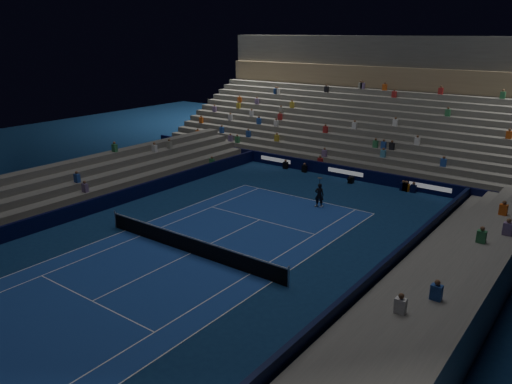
{
  "coord_description": "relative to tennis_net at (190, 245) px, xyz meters",
  "views": [
    {
      "loc": [
        17.92,
        -18.04,
        11.64
      ],
      "look_at": [
        0.0,
        6.0,
        2.0
      ],
      "focal_mm": 35.18,
      "sensor_mm": 36.0,
      "label": 1
    }
  ],
  "objects": [
    {
      "name": "tennis_player",
      "position": [
        1.8,
        10.9,
        0.35
      ],
      "size": [
        0.74,
        0.63,
        1.71
      ],
      "primitive_type": "imported",
      "rotation": [
        0.0,
        0.0,
        3.57
      ],
      "color": "black",
      "rests_on": "ground"
    },
    {
      "name": "court_surface",
      "position": [
        0.0,
        0.0,
        -0.5
      ],
      "size": [
        10.97,
        23.77,
        0.01
      ],
      "primitive_type": "cube",
      "color": "navy",
      "rests_on": "ground"
    },
    {
      "name": "sponsor_barrier_east",
      "position": [
        9.7,
        0.0,
        -0.0
      ],
      "size": [
        0.25,
        37.0,
        1.0
      ],
      "primitive_type": "cube",
      "color": "black",
      "rests_on": "ground"
    },
    {
      "name": "sponsor_barrier_far",
      "position": [
        0.0,
        18.5,
        -0.0
      ],
      "size": [
        44.0,
        0.25,
        1.0
      ],
      "primitive_type": "cube",
      "color": "black",
      "rests_on": "ground"
    },
    {
      "name": "tennis_net",
      "position": [
        0.0,
        0.0,
        0.0
      ],
      "size": [
        12.9,
        0.1,
        1.1
      ],
      "color": "#B2B2B7",
      "rests_on": "ground"
    },
    {
      "name": "ground",
      "position": [
        0.0,
        0.0,
        -0.5
      ],
      "size": [
        90.0,
        90.0,
        0.0
      ],
      "primitive_type": "plane",
      "color": "navy",
      "rests_on": "ground"
    },
    {
      "name": "broadcast_camera",
      "position": [
        0.97,
        17.45,
        -0.23
      ],
      "size": [
        0.42,
        0.85,
        0.52
      ],
      "color": "black",
      "rests_on": "ground"
    },
    {
      "name": "grandstand_west",
      "position": [
        -13.17,
        0.0,
        0.41
      ],
      "size": [
        5.0,
        37.0,
        2.5
      ],
      "color": "#63635F",
      "rests_on": "ground"
    },
    {
      "name": "grandstand_east",
      "position": [
        13.17,
        0.0,
        0.41
      ],
      "size": [
        5.0,
        37.0,
        2.5
      ],
      "color": "slate",
      "rests_on": "ground"
    },
    {
      "name": "grandstand_main",
      "position": [
        0.0,
        27.9,
        2.87
      ],
      "size": [
        44.0,
        15.2,
        11.2
      ],
      "color": "#63635E",
      "rests_on": "ground"
    },
    {
      "name": "sponsor_barrier_west",
      "position": [
        -9.7,
        0.0,
        -0.0
      ],
      "size": [
        0.25,
        37.0,
        1.0
      ],
      "primitive_type": "cube",
      "color": "black",
      "rests_on": "ground"
    }
  ]
}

